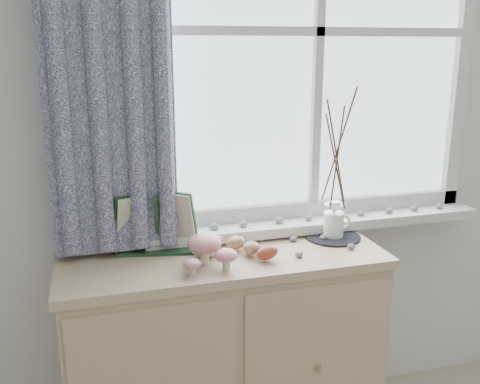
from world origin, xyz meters
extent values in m
cube|color=silver|center=(0.00, 2.00, 1.30)|extent=(4.00, 0.04, 2.60)
cube|color=white|center=(0.30, 2.00, 1.65)|extent=(1.30, 0.01, 1.40)
cube|color=silver|center=(0.30, 1.92, 0.88)|extent=(1.45, 0.16, 0.04)
cube|color=#0A0933|center=(-0.52, 1.87, 1.68)|extent=(0.44, 0.06, 1.61)
cube|color=tan|center=(-0.15, 1.75, 0.41)|extent=(1.17, 0.43, 0.81)
cube|color=tan|center=(-0.15, 1.75, 0.83)|extent=(1.20, 0.45, 0.03)
cube|color=tan|center=(0.14, 1.53, 0.41)|extent=(0.55, 0.01, 0.75)
cylinder|color=beige|center=(-0.23, 1.69, 0.89)|extent=(0.03, 0.03, 0.08)
ellipsoid|color=#B0050B|center=(-0.23, 1.69, 0.93)|extent=(0.12, 0.12, 0.07)
cylinder|color=beige|center=(-0.17, 1.62, 0.88)|extent=(0.03, 0.03, 0.05)
ellipsoid|color=#B0050B|center=(-0.17, 1.62, 0.90)|extent=(0.08, 0.08, 0.05)
cylinder|color=beige|center=(-0.29, 1.61, 0.87)|extent=(0.03, 0.03, 0.04)
ellipsoid|color=#B0050B|center=(-0.29, 1.61, 0.89)|extent=(0.06, 0.06, 0.03)
ellipsoid|color=#AA7E5E|center=(-0.05, 1.72, 0.88)|extent=(0.06, 0.05, 0.08)
ellipsoid|color=#AA7E5E|center=(-0.09, 1.79, 0.88)|extent=(0.06, 0.05, 0.08)
ellipsoid|color=maroon|center=(-0.01, 1.66, 0.88)|extent=(0.06, 0.05, 0.08)
cylinder|color=black|center=(0.32, 1.81, 0.85)|extent=(0.22, 0.22, 0.01)
cylinder|color=white|center=(0.32, 1.81, 0.91)|extent=(0.09, 0.09, 0.10)
cone|color=white|center=(0.32, 1.81, 0.97)|extent=(0.08, 0.08, 0.04)
cylinder|color=white|center=(0.32, 1.81, 0.99)|extent=(0.05, 0.05, 0.02)
torus|color=white|center=(0.36, 1.81, 0.91)|extent=(0.06, 0.01, 0.06)
ellipsoid|color=gray|center=(0.11, 1.65, 0.86)|extent=(0.03, 0.03, 0.02)
ellipsoid|color=gray|center=(0.15, 1.81, 0.86)|extent=(0.03, 0.03, 0.02)
ellipsoid|color=gray|center=(0.33, 1.67, 0.86)|extent=(0.03, 0.03, 0.02)
ellipsoid|color=gray|center=(0.03, 1.85, 0.86)|extent=(0.03, 0.03, 0.02)
ellipsoid|color=gray|center=(0.27, 1.79, 0.86)|extent=(0.03, 0.03, 0.02)
camera|label=1|loc=(-0.60, -0.03, 1.59)|focal=40.00mm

